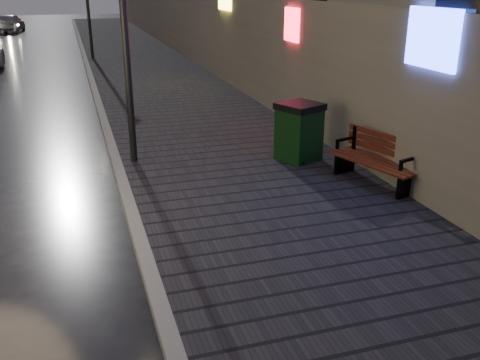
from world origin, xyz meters
name	(u,v)px	position (x,y,z in m)	size (l,w,h in m)	color
sidewalk	(139,61)	(3.90, 21.00, 0.07)	(4.60, 58.00, 0.15)	black
curb	(86,63)	(1.50, 21.00, 0.07)	(0.20, 58.00, 0.15)	slate
bench	(378,159)	(5.92, 3.37, 0.61)	(1.12, 1.88, 0.91)	black
trash_bin	(299,131)	(5.10, 5.07, 0.75)	(1.01, 1.01, 1.18)	black
car_far	(10,23)	(-3.12, 39.52, 0.66)	(1.55, 3.86, 1.32)	#9C9DA4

